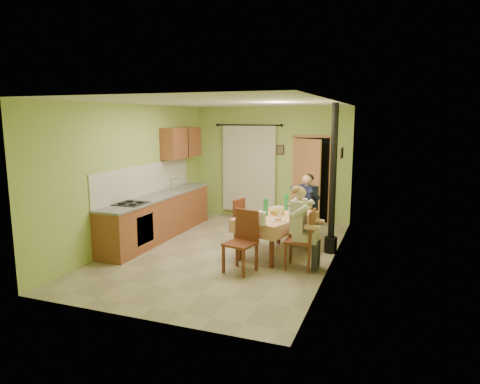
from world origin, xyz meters
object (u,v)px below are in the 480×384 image
at_px(dining_table, 275,235).
at_px(stove_flue, 332,200).
at_px(chair_far, 305,229).
at_px(chair_right, 300,252).
at_px(chair_left, 245,231).
at_px(chair_near, 241,255).
at_px(man_right, 300,218).
at_px(man_far, 306,200).

distance_m(dining_table, stove_flue, 1.25).
bearing_deg(chair_far, chair_right, -51.23).
bearing_deg(chair_left, chair_far, 134.91).
bearing_deg(chair_right, stove_flue, -19.62).
relative_size(chair_near, man_right, 0.73).
xyz_separation_m(chair_near, chair_left, (-0.43, 1.44, -0.00)).
xyz_separation_m(chair_right, chair_left, (-1.33, 0.94, -0.00)).
distance_m(chair_left, man_right, 1.72).
distance_m(chair_far, man_right, 1.66).
height_order(chair_left, stove_flue, stove_flue).
relative_size(chair_far, chair_near, 0.92).
bearing_deg(chair_near, chair_right, -136.83).
relative_size(chair_near, man_far, 0.73).
height_order(dining_table, chair_left, chair_left).
bearing_deg(dining_table, chair_near, -88.79).
bearing_deg(man_far, chair_far, -90.00).
distance_m(dining_table, chair_right, 0.82).
bearing_deg(man_far, chair_near, -78.05).
bearing_deg(chair_far, stove_flue, -9.52).
xyz_separation_m(man_right, stove_flue, (0.37, 1.05, 0.15)).
distance_m(chair_near, chair_right, 1.03).
bearing_deg(dining_table, man_far, 86.94).
bearing_deg(man_right, man_far, 7.30).
bearing_deg(chair_right, chair_near, 118.48).
bearing_deg(dining_table, chair_right, -26.38).
xyz_separation_m(man_far, man_right, (0.23, -1.55, 0.00)).
height_order(dining_table, man_far, man_far).
distance_m(dining_table, man_far, 1.16).
relative_size(chair_far, stove_flue, 0.33).
xyz_separation_m(chair_right, man_far, (-0.24, 1.55, 0.59)).
relative_size(chair_far, man_right, 0.67).
height_order(chair_near, chair_left, chair_near).
bearing_deg(dining_table, stove_flue, 43.92).
bearing_deg(stove_flue, chair_right, -108.63).
relative_size(chair_left, man_right, 0.67).
relative_size(dining_table, chair_left, 1.94).
bearing_deg(chair_far, chair_left, -121.30).
bearing_deg(chair_right, man_right, 90.00).
height_order(dining_table, stove_flue, stove_flue).
relative_size(man_far, stove_flue, 0.50).
distance_m(dining_table, chair_far, 1.04).
bearing_deg(dining_table, chair_left, 169.65).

